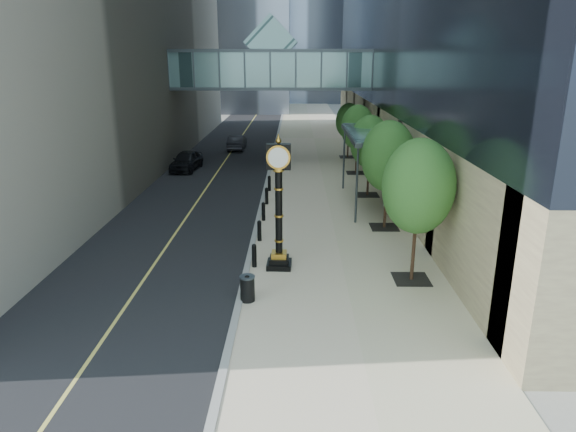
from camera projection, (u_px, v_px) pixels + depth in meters
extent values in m
plane|color=gray|center=(324.00, 317.00, 17.46)|extent=(320.00, 320.00, 0.00)
cube|color=black|center=(240.00, 138.00, 55.75)|extent=(8.00, 180.00, 0.02)
cube|color=beige|center=(314.00, 138.00, 55.64)|extent=(8.00, 180.00, 0.06)
cube|color=gray|center=(277.00, 138.00, 55.69)|extent=(0.25, 180.00, 0.07)
cube|color=slate|center=(271.00, 69.00, 42.02)|extent=(17.00, 4.00, 3.00)
cube|color=#383F44|center=(272.00, 88.00, 42.45)|extent=(17.00, 4.20, 0.25)
cube|color=#383F44|center=(271.00, 51.00, 41.59)|extent=(17.00, 4.20, 0.25)
cube|color=slate|center=(271.00, 42.00, 41.40)|extent=(4.24, 3.00, 4.24)
cube|color=#383F44|center=(373.00, 134.00, 29.54)|extent=(3.00, 8.00, 0.25)
cube|color=slate|center=(374.00, 132.00, 29.49)|extent=(2.80, 7.80, 0.06)
cylinder|color=#383F44|center=(357.00, 185.00, 26.64)|extent=(0.12, 0.12, 4.20)
cylinder|color=#383F44|center=(344.00, 158.00, 33.71)|extent=(0.12, 0.12, 4.20)
cylinder|color=black|center=(247.00, 290.00, 18.30)|extent=(0.20, 0.20, 0.90)
cylinder|color=black|center=(254.00, 257.00, 21.36)|extent=(0.20, 0.20, 0.90)
cylinder|color=black|center=(259.00, 232.00, 24.41)|extent=(0.20, 0.20, 0.90)
cylinder|color=black|center=(263.00, 212.00, 27.47)|extent=(0.20, 0.20, 0.90)
cylinder|color=black|center=(267.00, 197.00, 30.52)|extent=(0.20, 0.20, 0.90)
cylinder|color=black|center=(269.00, 184.00, 33.58)|extent=(0.20, 0.20, 0.90)
cube|color=black|center=(411.00, 279.00, 20.25)|extent=(1.40, 1.40, 0.02)
cylinder|color=#41281B|center=(414.00, 244.00, 19.82)|extent=(0.14, 0.14, 2.98)
ellipsoid|color=#265B21|center=(418.00, 186.00, 19.14)|extent=(2.73, 2.73, 3.63)
cube|color=black|center=(384.00, 227.00, 26.46)|extent=(1.40, 1.40, 0.02)
cylinder|color=#41281B|center=(386.00, 200.00, 26.03)|extent=(0.14, 0.14, 2.91)
ellipsoid|color=#265B21|center=(388.00, 156.00, 25.37)|extent=(2.67, 2.67, 3.56)
cube|color=black|center=(367.00, 195.00, 32.67)|extent=(1.40, 1.40, 0.02)
cylinder|color=#41281B|center=(368.00, 174.00, 32.28)|extent=(0.14, 0.14, 2.68)
ellipsoid|color=#265B21|center=(370.00, 142.00, 31.66)|extent=(2.45, 2.45, 3.27)
cube|color=black|center=(356.00, 173.00, 38.88)|extent=(1.40, 1.40, 0.02)
cylinder|color=#41281B|center=(357.00, 155.00, 38.48)|extent=(0.14, 0.14, 2.71)
ellipsoid|color=#265B21|center=(358.00, 127.00, 37.86)|extent=(2.48, 2.48, 3.31)
cube|color=black|center=(348.00, 157.00, 45.09)|extent=(1.40, 1.40, 0.02)
cylinder|color=#41281B|center=(348.00, 143.00, 44.72)|extent=(0.14, 0.14, 2.48)
ellipsoid|color=#265B21|center=(349.00, 121.00, 44.15)|extent=(2.27, 2.27, 3.03)
cube|color=black|center=(279.00, 264.00, 21.43)|extent=(1.05, 1.05, 0.23)
cube|color=black|center=(279.00, 259.00, 21.36)|extent=(0.81, 0.81, 0.23)
cube|color=gold|center=(279.00, 254.00, 21.29)|extent=(0.64, 0.64, 0.23)
cylinder|color=black|center=(279.00, 212.00, 20.74)|extent=(0.29, 0.29, 3.49)
cube|color=black|center=(279.00, 157.00, 20.08)|extent=(0.97, 0.37, 1.01)
cylinder|color=white|center=(279.00, 156.00, 20.27)|extent=(0.79, 0.07, 0.79)
cylinder|color=white|center=(278.00, 158.00, 19.89)|extent=(0.79, 0.07, 0.79)
sphere|color=gold|center=(278.00, 141.00, 19.89)|extent=(0.23, 0.23, 0.23)
cylinder|color=black|center=(247.00, 289.00, 18.37)|extent=(0.56, 0.56, 0.90)
imported|color=#BBB8AB|center=(388.00, 200.00, 28.21)|extent=(0.66, 0.47, 1.73)
imported|color=black|center=(186.00, 160.00, 39.93)|extent=(2.20, 4.54, 1.50)
imported|color=black|center=(237.00, 142.00, 48.77)|extent=(1.49, 4.22, 1.39)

